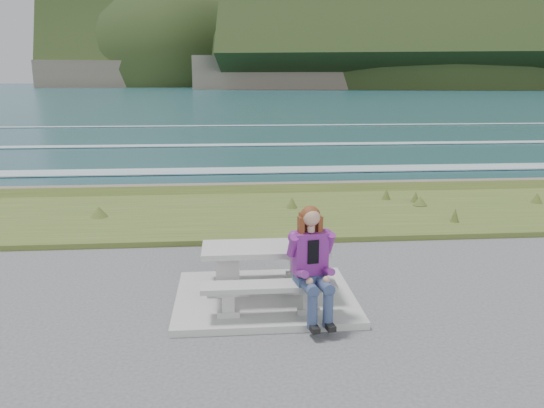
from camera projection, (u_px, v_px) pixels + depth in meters
name	position (u px, v px, depth m)	size (l,w,h in m)	color
concrete_slab	(265.00, 298.00, 7.80)	(2.60, 2.10, 0.10)	#A9A9A4
picnic_table	(265.00, 257.00, 7.66)	(1.80, 0.75, 0.75)	#A9A9A4
bench_landward	(269.00, 291.00, 7.03)	(1.80, 0.35, 0.45)	#A9A9A4
bench_seaward	(262.00, 257.00, 8.39)	(1.80, 0.35, 0.45)	#A9A9A4
grass_verge	(250.00, 216.00, 12.66)	(160.00, 4.50, 0.22)	#35511E
shore_drop	(245.00, 192.00, 15.48)	(160.00, 0.80, 2.20)	#6A5A4F
ocean	(235.00, 162.00, 32.55)	(1600.00, 1600.00, 0.09)	#1C464F
headland_range	(473.00, 71.00, 407.89)	(729.83, 363.95, 209.99)	#6A5A4F
seated_woman	(314.00, 279.00, 6.90)	(0.54, 0.82, 1.49)	navy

